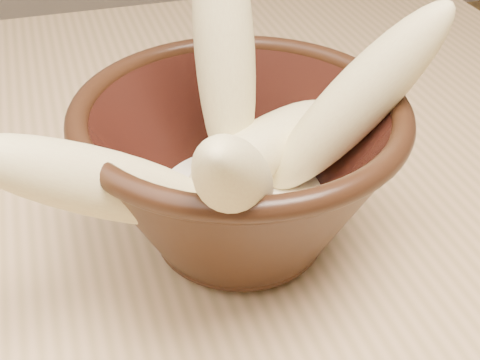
% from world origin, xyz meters
% --- Properties ---
extents(table, '(1.20, 0.80, 0.75)m').
position_xyz_m(table, '(0.00, 0.00, 0.67)').
color(table, tan).
rests_on(table, ground).
extents(bowl, '(0.22, 0.22, 0.12)m').
position_xyz_m(bowl, '(0.15, -0.11, 0.82)').
color(bowl, black).
rests_on(bowl, table).
extents(milk_puddle, '(0.13, 0.13, 0.02)m').
position_xyz_m(milk_puddle, '(0.15, -0.11, 0.79)').
color(milk_puddle, '#F9EAC8').
rests_on(milk_puddle, bowl).
extents(banana_upright, '(0.05, 0.09, 0.20)m').
position_xyz_m(banana_upright, '(0.16, -0.07, 0.89)').
color(banana_upright, '#D5BD7E').
rests_on(banana_upright, bowl).
extents(banana_left, '(0.18, 0.09, 0.14)m').
position_xyz_m(banana_left, '(0.06, -0.15, 0.85)').
color(banana_left, '#D5BD7E').
rests_on(banana_left, bowl).
extents(banana_right, '(0.14, 0.09, 0.17)m').
position_xyz_m(banana_right, '(0.23, -0.13, 0.87)').
color(banana_right, '#D5BD7E').
rests_on(banana_right, bowl).
extents(banana_across, '(0.15, 0.10, 0.05)m').
position_xyz_m(banana_across, '(0.18, -0.10, 0.82)').
color(banana_across, '#D5BD7E').
rests_on(banana_across, bowl).
extents(banana_front, '(0.11, 0.17, 0.16)m').
position_xyz_m(banana_front, '(0.13, -0.19, 0.86)').
color(banana_front, '#D5BD7E').
rests_on(banana_front, bowl).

